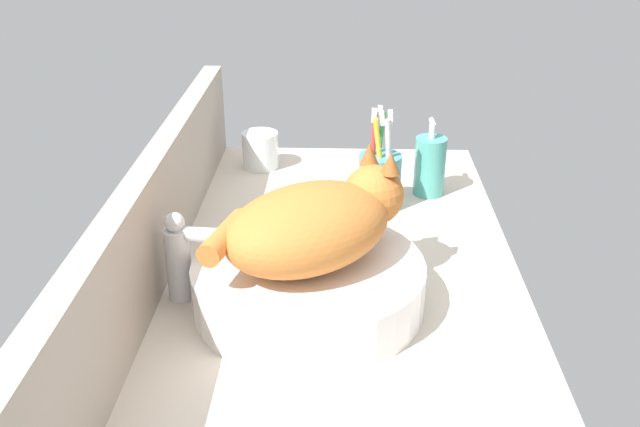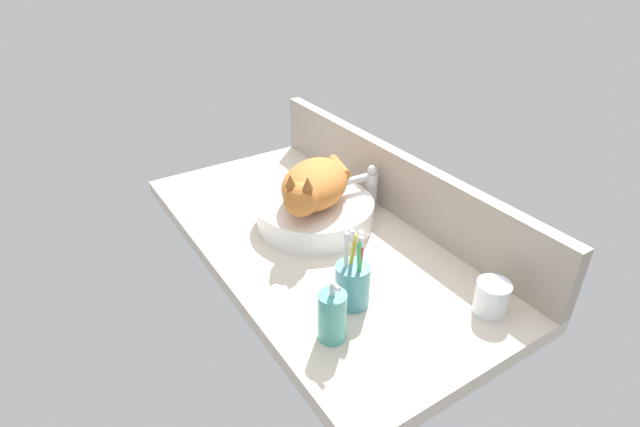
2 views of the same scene
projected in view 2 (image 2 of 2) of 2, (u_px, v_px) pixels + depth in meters
The scene contains 8 objects.
ground_plane at pixel (316, 243), 135.54cm from camera, with size 113.42×57.17×4.00cm, color beige.
backsplash_panel at pixel (395, 182), 142.28cm from camera, with size 113.42×3.60×18.34cm, color #AD9E8E.
sink_basin at pixel (315, 212), 138.79cm from camera, with size 32.60×32.60×6.87cm, color white.
cat at pixel (314, 185), 132.93cm from camera, with size 29.17×30.05×14.00cm.
faucet at pixel (368, 186), 143.94cm from camera, with size 3.65×11.85×13.60cm.
soap_dispenser at pixel (332, 316), 99.48cm from camera, with size 5.85×5.85×14.47cm.
toothbrush_cup at pixel (353, 283), 108.61cm from camera, with size 7.69×7.69×18.68cm.
water_glass at pixel (491, 299), 107.52cm from camera, with size 7.43×7.43×7.50cm.
Camera 2 is at (94.93, -60.03, 74.28)cm, focal length 28.00 mm.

